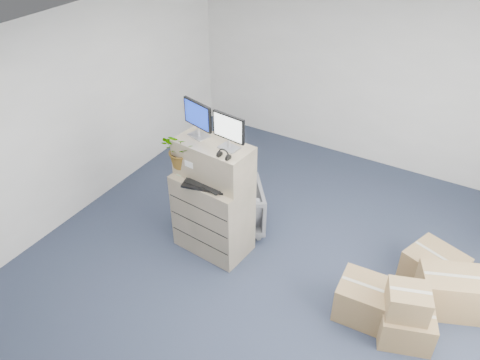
# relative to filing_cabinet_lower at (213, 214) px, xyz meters

# --- Properties ---
(ground) EXTENTS (7.00, 7.00, 0.00)m
(ground) POSITION_rel_filing_cabinet_lower_xyz_m (0.91, -0.38, -0.54)
(ground) COLOR #222A3E
(ground) RESTS_ON ground
(wall_back) EXTENTS (6.00, 0.02, 2.80)m
(wall_back) POSITION_rel_filing_cabinet_lower_xyz_m (0.91, 3.13, 0.86)
(wall_back) COLOR beige
(wall_back) RESTS_ON ground
(filing_cabinet_lower) EXTENTS (0.97, 0.65, 1.08)m
(filing_cabinet_lower) POSITION_rel_filing_cabinet_lower_xyz_m (0.00, 0.00, 0.00)
(filing_cabinet_lower) COLOR gray
(filing_cabinet_lower) RESTS_ON ground
(filing_cabinet_upper) EXTENTS (0.96, 0.55, 0.46)m
(filing_cabinet_upper) POSITION_rel_filing_cabinet_lower_xyz_m (0.00, 0.05, 0.77)
(filing_cabinet_upper) COLOR gray
(filing_cabinet_upper) RESTS_ON filing_cabinet_lower
(monitor_left) EXTENTS (0.44, 0.23, 0.44)m
(monitor_left) POSITION_rel_filing_cabinet_lower_xyz_m (-0.23, 0.11, 1.25)
(monitor_left) COLOR #99999E
(monitor_left) RESTS_ON filing_cabinet_upper
(monitor_right) EXTENTS (0.43, 0.19, 0.42)m
(monitor_right) POSITION_rel_filing_cabinet_lower_xyz_m (0.22, 0.06, 1.24)
(monitor_right) COLOR #99999E
(monitor_right) RESTS_ON filing_cabinet_upper
(headphones) EXTENTS (0.15, 0.03, 0.15)m
(headphones) POSITION_rel_filing_cabinet_lower_xyz_m (0.27, -0.14, 1.04)
(headphones) COLOR black
(headphones) RESTS_ON filing_cabinet_upper
(keyboard) EXTENTS (0.56, 0.33, 0.03)m
(keyboard) POSITION_rel_filing_cabinet_lower_xyz_m (0.02, -0.17, 0.55)
(keyboard) COLOR black
(keyboard) RESTS_ON filing_cabinet_lower
(mouse) EXTENTS (0.10, 0.08, 0.03)m
(mouse) POSITION_rel_filing_cabinet_lower_xyz_m (0.31, -0.09, 0.56)
(mouse) COLOR silver
(mouse) RESTS_ON filing_cabinet_lower
(water_bottle) EXTENTS (0.07, 0.07, 0.25)m
(water_bottle) POSITION_rel_filing_cabinet_lower_xyz_m (0.07, 0.03, 0.66)
(water_bottle) COLOR gray
(water_bottle) RESTS_ON filing_cabinet_lower
(phone_dock) EXTENTS (0.06, 0.05, 0.12)m
(phone_dock) POSITION_rel_filing_cabinet_lower_xyz_m (0.01, 0.05, 0.58)
(phone_dock) COLOR silver
(phone_dock) RESTS_ON filing_cabinet_lower
(external_drive) EXTENTS (0.19, 0.15, 0.05)m
(external_drive) POSITION_rel_filing_cabinet_lower_xyz_m (0.35, 0.06, 0.57)
(external_drive) COLOR black
(external_drive) RESTS_ON filing_cabinet_lower
(tissue_box) EXTENTS (0.24, 0.15, 0.09)m
(tissue_box) POSITION_rel_filing_cabinet_lower_xyz_m (0.33, 0.10, 0.64)
(tissue_box) COLOR #429DE2
(tissue_box) RESTS_ON external_drive
(potted_plant) EXTENTS (0.46, 0.50, 0.46)m
(potted_plant) POSITION_rel_filing_cabinet_lower_xyz_m (-0.37, -0.05, 0.80)
(potted_plant) COLOR #ACC7A0
(potted_plant) RESTS_ON filing_cabinet_lower
(office_chair) EXTENTS (0.99, 0.98, 0.75)m
(office_chair) POSITION_rel_filing_cabinet_lower_xyz_m (0.04, 0.46, -0.16)
(office_chair) COLOR #555659
(office_chair) RESTS_ON ground
(cardboard_boxes) EXTENTS (1.53, 1.68, 0.71)m
(cardboard_boxes) POSITION_rel_filing_cabinet_lower_xyz_m (2.53, 0.26, -0.29)
(cardboard_boxes) COLOR olive
(cardboard_boxes) RESTS_ON ground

